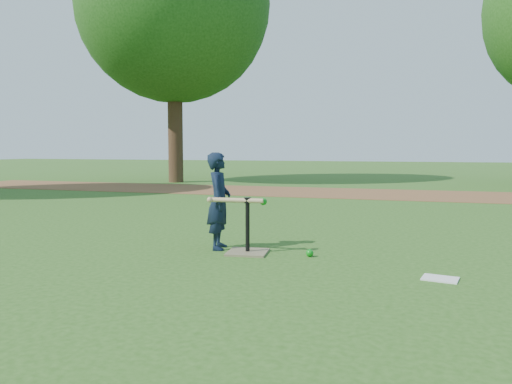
% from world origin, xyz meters
% --- Properties ---
extents(ground, '(80.00, 80.00, 0.00)m').
position_xyz_m(ground, '(0.00, 0.00, 0.00)').
color(ground, '#285116').
rests_on(ground, ground).
extents(dirt_strip, '(24.00, 3.00, 0.01)m').
position_xyz_m(dirt_strip, '(0.00, 7.50, 0.01)').
color(dirt_strip, brown).
rests_on(dirt_strip, ground).
extents(child, '(0.35, 0.45, 1.10)m').
position_xyz_m(child, '(-0.30, -0.09, 0.55)').
color(child, black).
rests_on(child, ground).
extents(wiffle_ball_ground, '(0.08, 0.08, 0.08)m').
position_xyz_m(wiffle_ball_ground, '(0.78, -0.19, 0.04)').
color(wiffle_ball_ground, '#0C8514').
rests_on(wiffle_ball_ground, ground).
extents(clipboard, '(0.34, 0.28, 0.01)m').
position_xyz_m(clipboard, '(2.06, -0.74, 0.01)').
color(clipboard, white).
rests_on(clipboard, ground).
extents(batting_tee, '(0.48, 0.48, 0.61)m').
position_xyz_m(batting_tee, '(0.09, -0.22, 0.11)').
color(batting_tee, '#766B4B').
rests_on(batting_tee, ground).
extents(swing_action, '(0.66, 0.18, 0.08)m').
position_xyz_m(swing_action, '(0.00, -0.23, 0.58)').
color(swing_action, tan).
rests_on(swing_action, ground).
extents(tree_left, '(6.40, 6.40, 9.08)m').
position_xyz_m(tree_left, '(-6.00, 10.00, 5.87)').
color(tree_left, '#382316').
rests_on(tree_left, ground).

